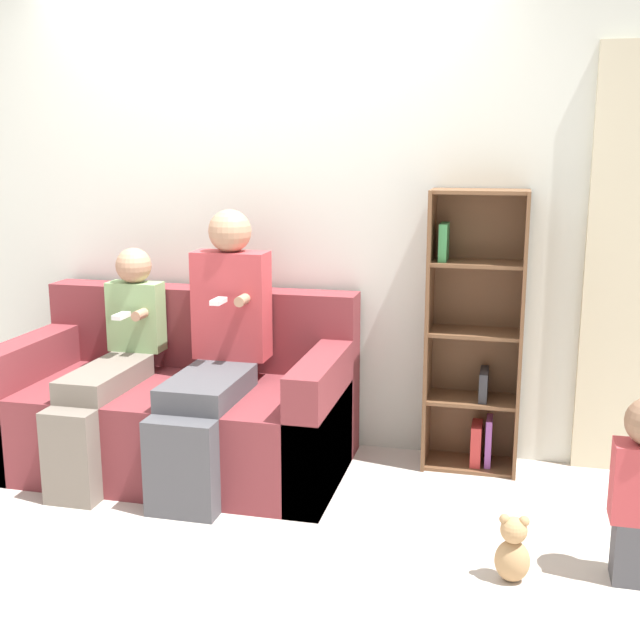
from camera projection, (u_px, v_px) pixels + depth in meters
The scene contains 7 objects.
ground_plane at pixel (191, 516), 3.62m from camera, with size 14.00×14.00×0.00m, color #BCB2A8.
back_wall at pixel (260, 214), 4.37m from camera, with size 10.00×0.06×2.55m.
couch at pixel (180, 408), 4.17m from camera, with size 1.74×0.95×0.88m.
adult_seated at pixel (216, 345), 3.94m from camera, with size 0.38×0.87×1.33m.
child_seated at pixel (110, 363), 4.04m from camera, with size 0.29×0.88×1.11m.
bookshelf at pixel (475, 338), 4.09m from camera, with size 0.48×0.29×1.43m.
teddy_bear at pixel (513, 550), 3.06m from camera, with size 0.13×0.11×0.27m.
Camera 1 is at (1.36, -3.12, 1.64)m, focal length 45.00 mm.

